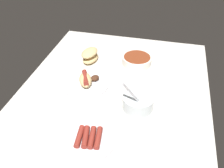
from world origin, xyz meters
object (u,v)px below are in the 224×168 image
Objects in this scene: bread_stack at (90,55)px; bowl_coleslaw at (138,102)px; bowl_chili at (137,60)px; plate_hotdog_assembled at (86,82)px; plate_sausages at (89,139)px.

bowl_coleslaw is (32.27, 32.14, -0.25)cm from bread_stack.
plate_hotdog_assembled is (25.11, -21.33, -0.69)cm from bowl_chili.
bread_stack reaches higher than bowl_chili.
bowl_coleslaw reaches higher than bread_stack.
plate_hotdog_assembled reaches higher than bowl_chili.
bowl_chili is 1.20× the size of bread_stack.
bowl_chili reaches higher than plate_sausages.
plate_hotdog_assembled reaches higher than plate_sausages.
bread_stack is at bearing -135.12° from bowl_coleslaw.
plate_hotdog_assembled is at bearing -111.04° from bowl_coleslaw.
bowl_chili is at bearing -170.27° from bowl_coleslaw.
plate_hotdog_assembled is at bearing 12.19° from bread_stack.
plate_sausages is 35.53cm from plate_hotdog_assembled.
bread_stack is 0.59× the size of plate_hotdog_assembled.
plate_hotdog_assembled is (21.71, 4.69, -1.86)cm from bread_stack.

